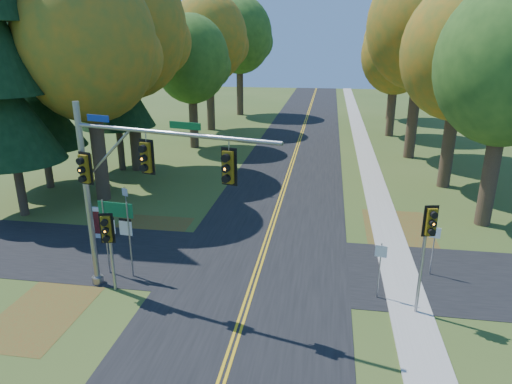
# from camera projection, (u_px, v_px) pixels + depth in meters

# --- Properties ---
(ground) EXTENTS (160.00, 160.00, 0.00)m
(ground) POSITION_uv_depth(u_px,v_px,m) (252.00, 287.00, 18.92)
(ground) COLOR #334E1B
(ground) RESTS_ON ground
(road_main) EXTENTS (8.00, 160.00, 0.02)m
(road_main) POSITION_uv_depth(u_px,v_px,m) (252.00, 287.00, 18.91)
(road_main) COLOR black
(road_main) RESTS_ON ground
(road_cross) EXTENTS (60.00, 6.00, 0.02)m
(road_cross) POSITION_uv_depth(u_px,v_px,m) (259.00, 264.00, 20.78)
(road_cross) COLOR black
(road_cross) RESTS_ON ground
(centerline_left) EXTENTS (0.10, 160.00, 0.01)m
(centerline_left) POSITION_uv_depth(u_px,v_px,m) (250.00, 286.00, 18.92)
(centerline_left) COLOR gold
(centerline_left) RESTS_ON road_main
(centerline_right) EXTENTS (0.10, 160.00, 0.01)m
(centerline_right) POSITION_uv_depth(u_px,v_px,m) (254.00, 287.00, 18.89)
(centerline_right) COLOR gold
(centerline_right) RESTS_ON road_main
(sidewalk_east) EXTENTS (1.60, 160.00, 0.06)m
(sidewalk_east) POSITION_uv_depth(u_px,v_px,m) (407.00, 299.00, 17.98)
(sidewalk_east) COLOR #9E998E
(sidewalk_east) RESTS_ON ground
(leaf_patch_w_near) EXTENTS (4.00, 6.00, 0.00)m
(leaf_patch_w_near) POSITION_uv_depth(u_px,v_px,m) (141.00, 237.00, 23.62)
(leaf_patch_w_near) COLOR brown
(leaf_patch_w_near) RESTS_ON ground
(leaf_patch_e) EXTENTS (3.50, 8.00, 0.00)m
(leaf_patch_e) POSITION_uv_depth(u_px,v_px,m) (401.00, 238.00, 23.51)
(leaf_patch_e) COLOR brown
(leaf_patch_e) RESTS_ON ground
(leaf_patch_w_far) EXTENTS (3.00, 5.00, 0.00)m
(leaf_patch_w_far) POSITION_uv_depth(u_px,v_px,m) (44.00, 311.00, 17.23)
(leaf_patch_w_far) COLOR brown
(leaf_patch_w_far) RESTS_ON ground
(tree_w_a) EXTENTS (8.00, 8.00, 14.15)m
(tree_w_a) POSITION_uv_depth(u_px,v_px,m) (89.00, 44.00, 26.31)
(tree_w_a) COLOR #38281C
(tree_w_a) RESTS_ON ground
(tree_e_a) EXTENTS (7.20, 7.20, 12.73)m
(tree_e_a) POSITION_uv_depth(u_px,v_px,m) (510.00, 65.00, 22.66)
(tree_e_a) COLOR #38281C
(tree_e_a) RESTS_ON ground
(tree_w_b) EXTENTS (8.60, 8.60, 15.38)m
(tree_w_b) POSITION_uv_depth(u_px,v_px,m) (128.00, 30.00, 32.57)
(tree_w_b) COLOR #38281C
(tree_w_b) RESTS_ON ground
(tree_e_b) EXTENTS (7.60, 7.60, 13.33)m
(tree_e_b) POSITION_uv_depth(u_px,v_px,m) (462.00, 53.00, 29.00)
(tree_e_b) COLOR #38281C
(tree_e_b) RESTS_ON ground
(tree_w_c) EXTENTS (6.80, 6.80, 11.91)m
(tree_w_c) POSITION_uv_depth(u_px,v_px,m) (192.00, 60.00, 40.68)
(tree_w_c) COLOR #38281C
(tree_w_c) RESTS_ON ground
(tree_e_c) EXTENTS (8.80, 8.80, 15.79)m
(tree_e_c) POSITION_uv_depth(u_px,v_px,m) (424.00, 27.00, 36.18)
(tree_e_c) COLOR #38281C
(tree_e_c) RESTS_ON ground
(tree_w_d) EXTENTS (8.20, 8.20, 14.56)m
(tree_w_d) POSITION_uv_depth(u_px,v_px,m) (209.00, 38.00, 48.33)
(tree_w_d) COLOR #38281C
(tree_w_d) RESTS_ON ground
(tree_e_d) EXTENTS (7.00, 7.00, 12.32)m
(tree_e_d) POSITION_uv_depth(u_px,v_px,m) (397.00, 54.00, 45.64)
(tree_e_d) COLOR #38281C
(tree_e_d) RESTS_ON ground
(tree_w_e) EXTENTS (8.40, 8.40, 14.97)m
(tree_w_e) POSITION_uv_depth(u_px,v_px,m) (240.00, 36.00, 58.25)
(tree_w_e) COLOR #38281C
(tree_w_e) RESTS_ON ground
(tree_e_e) EXTENTS (7.80, 7.80, 13.74)m
(tree_e_e) POSITION_uv_depth(u_px,v_px,m) (397.00, 43.00, 55.17)
(tree_e_e) COLOR #38281C
(tree_e_e) RESTS_ON ground
(pine_b) EXTENTS (5.60, 5.60, 17.31)m
(pine_b) POSITION_uv_depth(u_px,v_px,m) (32.00, 65.00, 28.97)
(pine_b) COLOR #38281C
(pine_b) RESTS_ON ground
(pine_c) EXTENTS (5.60, 5.60, 20.56)m
(pine_c) POSITION_uv_depth(u_px,v_px,m) (110.00, 40.00, 32.71)
(pine_c) COLOR #38281C
(pine_c) RESTS_ON ground
(traffic_mast) EXTENTS (8.15, 2.34, 7.60)m
(traffic_mast) POSITION_uv_depth(u_px,v_px,m) (127.00, 178.00, 16.82)
(traffic_mast) COLOR gray
(traffic_mast) RESTS_ON ground
(east_signal_pole) EXTENTS (0.50, 0.59, 4.39)m
(east_signal_pole) POSITION_uv_depth(u_px,v_px,m) (428.00, 234.00, 15.92)
(east_signal_pole) COLOR gray
(east_signal_pole) RESTS_ON ground
(ped_signal_pole) EXTENTS (0.54, 0.63, 3.46)m
(ped_signal_pole) POSITION_uv_depth(u_px,v_px,m) (108.00, 234.00, 17.69)
(ped_signal_pole) COLOR #94979C
(ped_signal_pole) RESTS_ON ground
(route_sign_cluster) EXTENTS (1.59, 0.24, 3.43)m
(route_sign_cluster) POSITION_uv_depth(u_px,v_px,m) (117.00, 223.00, 19.17)
(route_sign_cluster) COLOR gray
(route_sign_cluster) RESTS_ON ground
(info_kiosk) EXTENTS (1.21, 0.19, 1.68)m
(info_kiosk) POSITION_uv_depth(u_px,v_px,m) (100.00, 223.00, 23.29)
(info_kiosk) COLOR silver
(info_kiosk) RESTS_ON ground
(reg_sign_e_north) EXTENTS (0.43, 0.14, 2.30)m
(reg_sign_e_north) POSITION_uv_depth(u_px,v_px,m) (434.00, 242.00, 19.43)
(reg_sign_e_north) COLOR gray
(reg_sign_e_north) RESTS_ON ground
(reg_sign_e_south) EXTENTS (0.45, 0.14, 2.36)m
(reg_sign_e_south) POSITION_uv_depth(u_px,v_px,m) (380.00, 261.00, 17.64)
(reg_sign_e_south) COLOR gray
(reg_sign_e_south) RESTS_ON ground
(reg_sign_w) EXTENTS (0.38, 0.19, 2.13)m
(reg_sign_w) POSITION_uv_depth(u_px,v_px,m) (126.00, 199.00, 24.97)
(reg_sign_w) COLOR gray
(reg_sign_w) RESTS_ON ground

